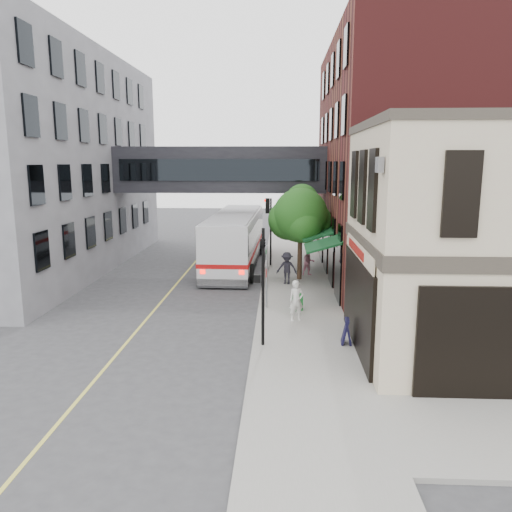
# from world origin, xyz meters

# --- Properties ---
(ground) EXTENTS (120.00, 120.00, 0.00)m
(ground) POSITION_xyz_m (0.00, 0.00, 0.00)
(ground) COLOR #38383A
(ground) RESTS_ON ground
(sidewalk_main) EXTENTS (4.00, 60.00, 0.15)m
(sidewalk_main) POSITION_xyz_m (2.00, 14.00, 0.07)
(sidewalk_main) COLOR gray
(sidewalk_main) RESTS_ON ground
(corner_building) EXTENTS (10.19, 8.12, 8.45)m
(corner_building) POSITION_xyz_m (8.97, 2.00, 4.21)
(corner_building) COLOR beige
(corner_building) RESTS_ON ground
(brick_building) EXTENTS (13.76, 18.00, 14.00)m
(brick_building) POSITION_xyz_m (9.98, 15.00, 6.99)
(brick_building) COLOR #531A1A
(brick_building) RESTS_ON ground
(opposite_building) EXTENTS (14.00, 24.00, 14.00)m
(opposite_building) POSITION_xyz_m (-17.00, 16.00, 7.00)
(opposite_building) COLOR slate
(opposite_building) RESTS_ON ground
(skyway_bridge) EXTENTS (14.00, 3.18, 3.00)m
(skyway_bridge) POSITION_xyz_m (-3.00, 18.00, 6.50)
(skyway_bridge) COLOR black
(skyway_bridge) RESTS_ON ground
(traffic_signal_near) EXTENTS (0.44, 0.22, 4.60)m
(traffic_signal_near) POSITION_xyz_m (0.37, 2.00, 2.98)
(traffic_signal_near) COLOR black
(traffic_signal_near) RESTS_ON sidewalk_main
(traffic_signal_far) EXTENTS (0.53, 0.28, 4.50)m
(traffic_signal_far) POSITION_xyz_m (0.26, 17.00, 3.34)
(traffic_signal_far) COLOR black
(traffic_signal_far) RESTS_ON sidewalk_main
(street_sign_pole) EXTENTS (0.08, 0.75, 3.00)m
(street_sign_pole) POSITION_xyz_m (0.39, 7.00, 1.93)
(street_sign_pole) COLOR gray
(street_sign_pole) RESTS_ON sidewalk_main
(street_tree) EXTENTS (3.80, 3.20, 5.60)m
(street_tree) POSITION_xyz_m (2.19, 13.22, 3.91)
(street_tree) COLOR #382619
(street_tree) RESTS_ON sidewalk_main
(lane_marking) EXTENTS (0.12, 40.00, 0.01)m
(lane_marking) POSITION_xyz_m (-5.00, 10.00, 0.01)
(lane_marking) COLOR #D8CC4C
(lane_marking) RESTS_ON ground
(bus) EXTENTS (3.45, 13.26, 3.55)m
(bus) POSITION_xyz_m (-2.01, 17.26, 1.99)
(bus) COLOR silver
(bus) RESTS_ON ground
(pedestrian_a) EXTENTS (0.76, 0.62, 1.80)m
(pedestrian_a) POSITION_xyz_m (1.76, 5.03, 1.05)
(pedestrian_a) COLOR white
(pedestrian_a) RESTS_ON sidewalk_main
(pedestrian_b) EXTENTS (0.94, 0.82, 1.65)m
(pedestrian_b) POSITION_xyz_m (2.78, 13.95, 0.97)
(pedestrian_b) COLOR pink
(pedestrian_b) RESTS_ON sidewalk_main
(pedestrian_c) EXTENTS (1.30, 0.91, 1.84)m
(pedestrian_c) POSITION_xyz_m (1.43, 11.71, 1.07)
(pedestrian_c) COLOR black
(pedestrian_c) RESTS_ON sidewalk_main
(newspaper_box) EXTENTS (0.50, 0.47, 0.84)m
(newspaper_box) POSITION_xyz_m (1.87, 6.61, 0.57)
(newspaper_box) COLOR #166325
(newspaper_box) RESTS_ON sidewalk_main
(sandwich_board) EXTENTS (0.40, 0.59, 1.00)m
(sandwich_board) POSITION_xyz_m (3.60, 2.26, 0.65)
(sandwich_board) COLOR black
(sandwich_board) RESTS_ON sidewalk_main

